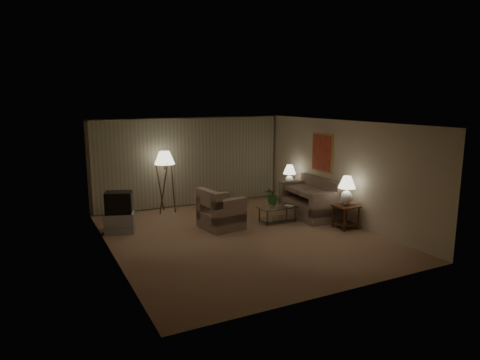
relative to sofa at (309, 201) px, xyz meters
name	(u,v)px	position (x,y,z in m)	size (l,w,h in m)	color
ground	(241,236)	(-2.50, -0.69, -0.42)	(7.00, 7.00, 0.00)	#90654F
room_shell	(216,156)	(-2.48, 0.82, 1.33)	(6.04, 7.02, 2.72)	beige
sofa	(309,201)	(0.00, 0.00, 0.00)	(2.06, 1.26, 0.84)	#83705D
armchair	(221,213)	(-2.66, 0.09, -0.02)	(1.21, 1.17, 0.81)	#83705D
side_table_near	(346,212)	(0.15, -1.35, -0.01)	(0.55, 0.55, 0.60)	#391B0F
side_table_far	(289,193)	(0.15, 1.25, -0.03)	(0.47, 0.40, 0.60)	#391B0F
table_lamp_near	(347,188)	(0.15, -1.35, 0.62)	(0.43, 0.43, 0.75)	white
table_lamp_far	(290,174)	(0.15, 1.25, 0.57)	(0.39, 0.39, 0.67)	white
coffee_table	(277,212)	(-1.10, -0.10, -0.15)	(1.00, 0.55, 0.41)	silver
tv_cabinet	(120,223)	(-5.05, 0.84, -0.17)	(0.81, 0.64, 0.50)	#9E9EA0
crt_tv	(119,203)	(-5.05, 0.84, 0.34)	(0.73, 0.61, 0.53)	black
floor_lamp	(165,181)	(-3.46, 2.19, 0.51)	(0.58, 0.58, 1.78)	#391B0F
ottoman	(219,205)	(-2.10, 1.48, -0.21)	(0.64, 0.64, 0.43)	#AF563B
vase	(273,205)	(-1.25, -0.10, 0.08)	(0.16, 0.16, 0.16)	white
flowers	(273,192)	(-1.25, -0.10, 0.41)	(0.46, 0.40, 0.51)	#387333
book	(287,206)	(-0.85, -0.20, 0.00)	(0.17, 0.23, 0.02)	olive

